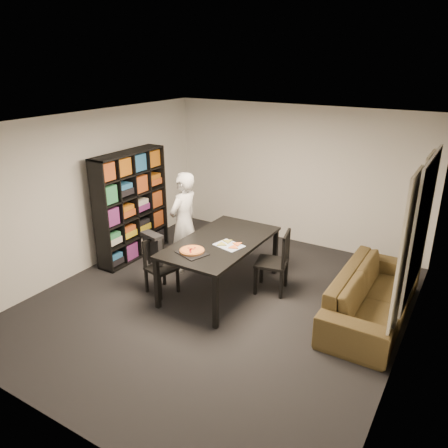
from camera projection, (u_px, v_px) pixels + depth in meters
The scene contains 16 objects.
room at pixel (218, 220), 5.97m from camera, with size 5.01×5.51×2.61m.
window_pane at pixel (422, 227), 5.18m from camera, with size 0.02×1.40×1.60m, color black.
window_frame at pixel (422, 226), 5.18m from camera, with size 0.03×1.52×1.72m, color white.
curtain_left at pixel (402, 268), 4.93m from camera, with size 0.03×0.70×2.25m, color beige.
curtain_right at pixel (417, 238), 5.76m from camera, with size 0.03×0.70×2.25m, color beige.
bookshelf at pixel (132, 206), 7.62m from camera, with size 0.35×1.50×1.90m, color black.
dining_table at pixel (221, 245), 6.54m from camera, with size 1.09×1.95×0.81m.
chair_left at pixel (158, 262), 6.60m from camera, with size 0.48×0.48×0.85m.
chair_right at pixel (278, 258), 6.54m from camera, with size 0.55×0.55×0.98m.
draped_jacket at pixel (152, 247), 6.59m from camera, with size 0.40×0.25×0.47m.
person at pixel (184, 222), 7.16m from camera, with size 0.62×0.40×1.69m, color silver.
baking_tray at pixel (192, 253), 6.09m from camera, with size 0.40×0.32×0.01m, color black.
pepperoni_pizza at pixel (192, 250), 6.13m from camera, with size 0.35×0.35×0.03m.
kitchen_towel at pixel (229, 245), 6.34m from camera, with size 0.40×0.30×0.01m, color silver.
pizza_slices at pixel (230, 244), 6.36m from camera, with size 0.37×0.31×0.01m, color gold, non-canonical shape.
sofa at pixel (373, 295), 5.97m from camera, with size 2.27×0.89×0.66m, color #3E2F18.
Camera 1 is at (2.96, -4.75, 3.39)m, focal length 35.00 mm.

